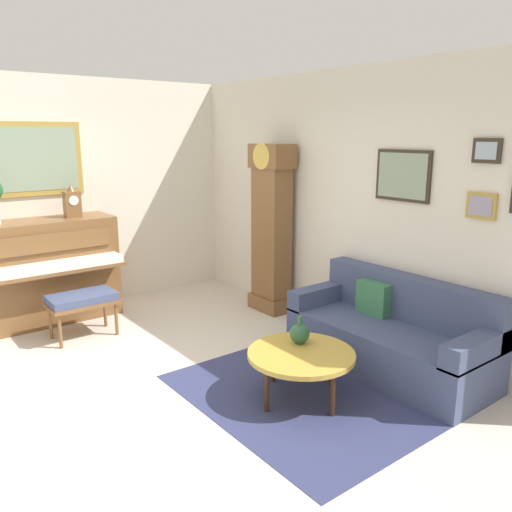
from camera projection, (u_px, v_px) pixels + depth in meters
ground_plane at (149, 393)px, 4.45m from camera, size 6.40×6.00×0.10m
wall_left at (45, 196)px, 6.12m from camera, size 0.13×4.90×2.80m
wall_back at (348, 203)px, 5.53m from camera, size 5.30×0.13×2.80m
area_rug at (297, 397)px, 4.28m from camera, size 2.10×1.50×0.01m
piano at (51, 270)px, 5.96m from camera, size 0.87×1.44×1.19m
piano_bench at (82, 301)px, 5.47m from camera, size 0.42×0.70×0.48m
grandfather_clock at (271, 233)px, 6.21m from camera, size 0.52×0.34×2.03m
couch at (391, 335)px, 4.78m from camera, size 1.90×0.80×0.84m
coffee_table at (301, 355)px, 4.20m from camera, size 0.88×0.88×0.41m
mantel_clock at (72, 202)px, 5.96m from camera, size 0.13×0.18×0.38m
green_jug at (300, 333)px, 4.35m from camera, size 0.17×0.17×0.24m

